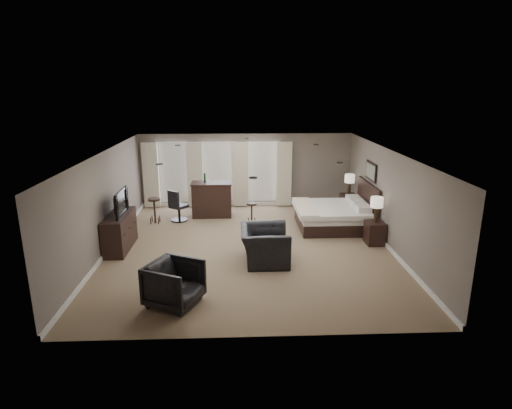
{
  "coord_description": "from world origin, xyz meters",
  "views": [
    {
      "loc": [
        -0.28,
        -10.82,
        4.27
      ],
      "look_at": [
        0.2,
        0.4,
        1.1
      ],
      "focal_mm": 30.0,
      "sensor_mm": 36.0,
      "label": 1
    }
  ],
  "objects_px": {
    "bar_stool_right": "(252,213)",
    "desk_chair": "(179,205)",
    "tv": "(118,212)",
    "bar_counter": "(212,199)",
    "lamp_near": "(376,210)",
    "lamp_far": "(349,185)",
    "armchair_far": "(174,282)",
    "bed": "(332,206)",
    "nightstand_far": "(348,204)",
    "dresser": "(120,232)",
    "armchair_near": "(265,239)",
    "bar_stool_left": "(155,211)",
    "nightstand_near": "(374,233)"
  },
  "relations": [
    {
      "from": "nightstand_near",
      "to": "bar_counter",
      "type": "relative_size",
      "value": 0.47
    },
    {
      "from": "nightstand_near",
      "to": "lamp_far",
      "type": "xyz_separation_m",
      "value": [
        0.0,
        2.9,
        0.69
      ]
    },
    {
      "from": "bed",
      "to": "armchair_far",
      "type": "relative_size",
      "value": 2.23
    },
    {
      "from": "bar_counter",
      "to": "bar_stool_right",
      "type": "bearing_deg",
      "value": -33.68
    },
    {
      "from": "tv",
      "to": "armchair_far",
      "type": "bearing_deg",
      "value": -148.8
    },
    {
      "from": "armchair_far",
      "to": "armchair_near",
      "type": "bearing_deg",
      "value": -17.84
    },
    {
      "from": "lamp_near",
      "to": "armchair_near",
      "type": "xyz_separation_m",
      "value": [
        -3.12,
        -1.12,
        -0.39
      ]
    },
    {
      "from": "bed",
      "to": "tv",
      "type": "height_order",
      "value": "bed"
    },
    {
      "from": "dresser",
      "to": "tv",
      "type": "relative_size",
      "value": 1.45
    },
    {
      "from": "nightstand_far",
      "to": "bar_counter",
      "type": "distance_m",
      "value": 4.64
    },
    {
      "from": "desk_chair",
      "to": "armchair_far",
      "type": "bearing_deg",
      "value": 135.15
    },
    {
      "from": "bed",
      "to": "lamp_far",
      "type": "relative_size",
      "value": 3.14
    },
    {
      "from": "nightstand_far",
      "to": "lamp_far",
      "type": "relative_size",
      "value": 0.95
    },
    {
      "from": "tv",
      "to": "bar_counter",
      "type": "distance_m",
      "value": 3.69
    },
    {
      "from": "bar_stool_right",
      "to": "desk_chair",
      "type": "xyz_separation_m",
      "value": [
        -2.33,
        0.41,
        0.18
      ]
    },
    {
      "from": "lamp_near",
      "to": "desk_chair",
      "type": "relative_size",
      "value": 0.68
    },
    {
      "from": "nightstand_far",
      "to": "bar_stool_left",
      "type": "relative_size",
      "value": 0.81
    },
    {
      "from": "bar_stool_right",
      "to": "tv",
      "type": "bearing_deg",
      "value": -150.98
    },
    {
      "from": "bar_stool_left",
      "to": "nightstand_far",
      "type": "bearing_deg",
      "value": 7.22
    },
    {
      "from": "bar_counter",
      "to": "bar_stool_left",
      "type": "height_order",
      "value": "bar_counter"
    },
    {
      "from": "dresser",
      "to": "bar_stool_right",
      "type": "height_order",
      "value": "dresser"
    },
    {
      "from": "bed",
      "to": "lamp_far",
      "type": "bearing_deg",
      "value": 58.46
    },
    {
      "from": "lamp_far",
      "to": "bar_counter",
      "type": "xyz_separation_m",
      "value": [
        -4.63,
        -0.14,
        -0.42
      ]
    },
    {
      "from": "dresser",
      "to": "bar_counter",
      "type": "distance_m",
      "value": 3.66
    },
    {
      "from": "nightstand_far",
      "to": "dresser",
      "type": "height_order",
      "value": "dresser"
    },
    {
      "from": "nightstand_far",
      "to": "armchair_far",
      "type": "relative_size",
      "value": 0.67
    },
    {
      "from": "armchair_far",
      "to": "bar_stool_right",
      "type": "bearing_deg",
      "value": 6.57
    },
    {
      "from": "dresser",
      "to": "tv",
      "type": "xyz_separation_m",
      "value": [
        0.0,
        -0.0,
        0.55
      ]
    },
    {
      "from": "dresser",
      "to": "lamp_far",
      "type": "bearing_deg",
      "value": 23.36
    },
    {
      "from": "lamp_near",
      "to": "bar_stool_right",
      "type": "bearing_deg",
      "value": 150.33
    },
    {
      "from": "lamp_far",
      "to": "armchair_near",
      "type": "distance_m",
      "value": 5.1
    },
    {
      "from": "bed",
      "to": "lamp_near",
      "type": "distance_m",
      "value": 1.72
    },
    {
      "from": "lamp_far",
      "to": "bar_stool_right",
      "type": "height_order",
      "value": "lamp_far"
    },
    {
      "from": "armchair_near",
      "to": "armchair_far",
      "type": "height_order",
      "value": "armchair_near"
    },
    {
      "from": "bar_counter",
      "to": "bed",
      "type": "bearing_deg",
      "value": -19.33
    },
    {
      "from": "nightstand_near",
      "to": "bar_counter",
      "type": "height_order",
      "value": "bar_counter"
    },
    {
      "from": "bed",
      "to": "nightstand_far",
      "type": "xyz_separation_m",
      "value": [
        0.89,
        1.45,
        -0.37
      ]
    },
    {
      "from": "armchair_far",
      "to": "desk_chair",
      "type": "xyz_separation_m",
      "value": [
        -0.62,
        5.49,
        0.03
      ]
    },
    {
      "from": "armchair_far",
      "to": "lamp_near",
      "type": "bearing_deg",
      "value": -32.57
    },
    {
      "from": "armchair_near",
      "to": "bar_stool_right",
      "type": "bearing_deg",
      "value": 3.91
    },
    {
      "from": "nightstand_near",
      "to": "dresser",
      "type": "height_order",
      "value": "dresser"
    },
    {
      "from": "tv",
      "to": "bar_counter",
      "type": "relative_size",
      "value": 0.85
    },
    {
      "from": "tv",
      "to": "desk_chair",
      "type": "height_order",
      "value": "tv"
    },
    {
      "from": "lamp_near",
      "to": "bar_stool_right",
      "type": "xyz_separation_m",
      "value": [
        -3.33,
        1.9,
        -0.64
      ]
    },
    {
      "from": "dresser",
      "to": "bar_stool_left",
      "type": "relative_size",
      "value": 2.03
    },
    {
      "from": "nightstand_far",
      "to": "lamp_far",
      "type": "height_order",
      "value": "lamp_far"
    },
    {
      "from": "bar_stool_right",
      "to": "armchair_far",
      "type": "bearing_deg",
      "value": -108.58
    },
    {
      "from": "lamp_far",
      "to": "bar_stool_left",
      "type": "height_order",
      "value": "lamp_far"
    },
    {
      "from": "dresser",
      "to": "desk_chair",
      "type": "height_order",
      "value": "desk_chair"
    },
    {
      "from": "lamp_far",
      "to": "armchair_far",
      "type": "height_order",
      "value": "lamp_far"
    }
  ]
}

